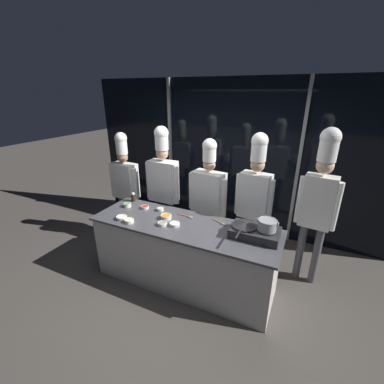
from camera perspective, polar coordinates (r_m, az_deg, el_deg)
The scene contains 22 objects.
ground_plane at distance 3.80m, azimuth -1.71°, elevation -19.02°, with size 24.00×24.00×0.00m, color #47423D.
window_wall_back at distance 4.68m, azimuth 8.14°, elevation 7.44°, with size 5.52×0.09×2.70m.
demo_counter at distance 3.53m, azimuth -1.79°, elevation -13.49°, with size 2.44×0.79×0.89m.
portable_stove at distance 3.09m, azimuth 13.80°, elevation -8.69°, with size 0.55×0.36×0.12m.
frying_pan at distance 3.07m, azimuth 11.58°, elevation -6.98°, with size 0.31×0.54×0.04m.
stock_pot at distance 3.01m, azimuth 16.39°, elevation -7.01°, with size 0.24×0.21×0.13m.
squeeze_bottle_soy at distance 4.02m, azimuth -12.90°, elevation -1.03°, with size 0.07×0.07×0.15m.
prep_bowl_scallions at distance 3.87m, azimuth -14.19°, elevation -2.76°, with size 0.11×0.11×0.05m.
prep_bowl_garlic at distance 3.53m, azimuth -15.37°, elevation -5.47°, with size 0.14×0.14×0.04m.
prep_bowl_mushrooms at distance 3.28m, azimuth -6.60°, elevation -6.98°, with size 0.12×0.12×0.04m.
prep_bowl_chicken at distance 3.66m, azimuth -7.06°, elevation -3.80°, with size 0.10×0.10×0.04m.
prep_bowl_noodles at distance 3.41m, azimuth -13.82°, elevation -6.19°, with size 0.12×0.12×0.05m.
prep_bowl_carrots at distance 3.42m, azimuth -5.78°, elevation -5.44°, with size 0.15×0.15×0.06m.
prep_bowl_rice at distance 3.25m, azimuth -3.88°, elevation -7.11°, with size 0.13×0.13×0.04m.
prep_bowl_chili_flakes at distance 3.76m, azimuth -10.42°, elevation -3.31°, with size 0.12×0.12×0.04m.
serving_spoon_slotted at distance 3.46m, azimuth -0.84°, elevation -5.46°, with size 0.26×0.06×0.02m.
serving_spoon_solid at distance 3.32m, azimuth 6.46°, elevation -6.83°, with size 0.21×0.12×0.02m.
chef_head at distance 4.55m, azimuth -14.71°, elevation 2.44°, with size 0.59×0.27×1.86m.
chef_sous at distance 4.10m, azimuth -6.41°, elevation 2.57°, with size 0.59×0.24×2.00m.
chef_line at distance 3.83m, azimuth 3.64°, elevation -0.39°, with size 0.63×0.31×1.87m.
chef_pastry at distance 3.63m, azimuth 13.76°, elevation -0.31°, with size 0.53×0.28×1.99m.
chef_apprentice at distance 3.53m, azimuth 26.43°, elevation -0.63°, with size 0.49×0.24×2.10m.
Camera 1 is at (1.34, -2.56, 2.47)m, focal length 24.00 mm.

